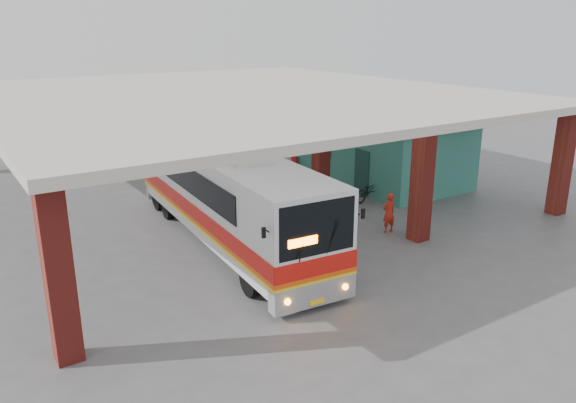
# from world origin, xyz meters

# --- Properties ---
(ground) EXTENTS (90.00, 90.00, 0.00)m
(ground) POSITION_xyz_m (0.00, 0.00, 0.00)
(ground) COLOR #515154
(ground) RESTS_ON ground
(brick_columns) EXTENTS (20.10, 21.60, 4.35)m
(brick_columns) POSITION_xyz_m (1.43, 5.00, 2.17)
(brick_columns) COLOR maroon
(brick_columns) RESTS_ON ground
(canopy_roof) EXTENTS (21.00, 23.00, 0.30)m
(canopy_roof) POSITION_xyz_m (0.50, 6.50, 4.50)
(canopy_roof) COLOR beige
(canopy_roof) RESTS_ON brick_columns
(shop_building) EXTENTS (5.20, 8.20, 3.11)m
(shop_building) POSITION_xyz_m (7.49, 4.00, 1.56)
(shop_building) COLOR #327D6E
(shop_building) RESTS_ON ground
(coach_bus) EXTENTS (3.50, 12.41, 3.57)m
(coach_bus) POSITION_xyz_m (-2.90, 0.61, 1.77)
(coach_bus) COLOR silver
(coach_bus) RESTS_ON ground
(motorcycle) EXTENTS (1.96, 1.03, 0.98)m
(motorcycle) POSITION_xyz_m (4.70, 1.62, 0.49)
(motorcycle) COLOR black
(motorcycle) RESTS_ON ground
(pedestrian) EXTENTS (0.58, 0.40, 1.53)m
(pedestrian) POSITION_xyz_m (2.63, -1.82, 0.77)
(pedestrian) COLOR red
(pedestrian) RESTS_ON ground
(red_chair) EXTENTS (0.47, 0.47, 0.84)m
(red_chair) POSITION_xyz_m (4.72, 7.78, 0.39)
(red_chair) COLOR red
(red_chair) RESTS_ON ground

